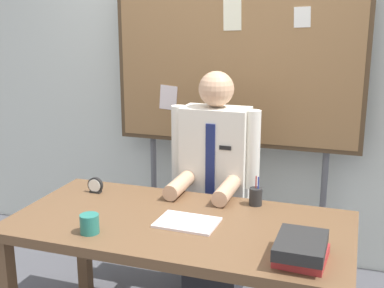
% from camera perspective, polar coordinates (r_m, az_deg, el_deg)
% --- Properties ---
extents(back_wall, '(6.40, 0.08, 2.70)m').
position_cam_1_polar(back_wall, '(3.57, 5.78, 8.18)').
color(back_wall, silver).
rests_on(back_wall, ground_plane).
extents(desk, '(1.69, 0.84, 0.74)m').
position_cam_1_polar(desk, '(2.54, -1.40, -10.56)').
color(desk, brown).
rests_on(desk, ground_plane).
extents(person, '(0.55, 0.56, 1.43)m').
position_cam_1_polar(person, '(3.09, 2.60, -5.84)').
color(person, '#2D2D33').
rests_on(person, ground_plane).
extents(bulletin_board, '(1.69, 0.09, 2.05)m').
position_cam_1_polar(bulletin_board, '(3.36, 5.01, 9.41)').
color(bulletin_board, '#4C3823').
rests_on(bulletin_board, ground_plane).
extents(book_stack, '(0.22, 0.28, 0.10)m').
position_cam_1_polar(book_stack, '(2.16, 12.40, -11.70)').
color(book_stack, '#B22D2D').
rests_on(book_stack, desk).
extents(open_notebook, '(0.30, 0.22, 0.01)m').
position_cam_1_polar(open_notebook, '(2.47, -0.56, -8.98)').
color(open_notebook, silver).
rests_on(open_notebook, desk).
extents(desk_clock, '(0.09, 0.04, 0.09)m').
position_cam_1_polar(desk_clock, '(2.93, -11.02, -4.74)').
color(desk_clock, black).
rests_on(desk_clock, desk).
extents(coffee_mug, '(0.09, 0.09, 0.09)m').
position_cam_1_polar(coffee_mug, '(2.41, -11.66, -8.95)').
color(coffee_mug, '#267266').
rests_on(coffee_mug, desk).
extents(pen_holder, '(0.07, 0.07, 0.16)m').
position_cam_1_polar(pen_holder, '(2.71, 7.31, -5.98)').
color(pen_holder, '#262626').
rests_on(pen_holder, desk).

